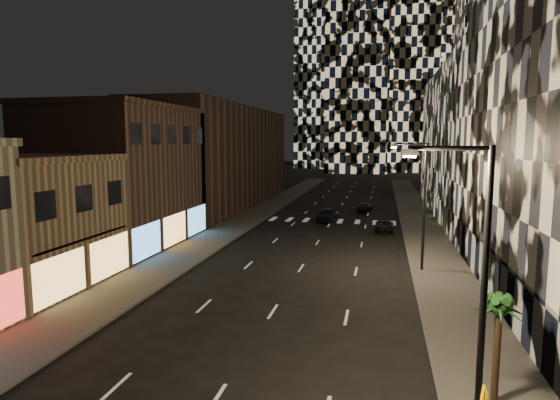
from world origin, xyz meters
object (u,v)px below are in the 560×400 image
at_px(streetlight_far, 421,197).
at_px(streetlight_near, 476,278).
at_px(car_dark_rightlane, 384,226).
at_px(palm_tree, 499,313).
at_px(car_dark_midlane, 327,215).
at_px(car_dark_oncoming, 365,207).

bearing_deg(streetlight_far, streetlight_near, -90.00).
relative_size(streetlight_far, car_dark_rightlane, 2.27).
bearing_deg(palm_tree, car_dark_rightlane, 96.60).
height_order(streetlight_far, car_dark_midlane, streetlight_far).
bearing_deg(car_dark_oncoming, palm_tree, 105.11).
distance_m(car_dark_oncoming, car_dark_rightlane, 14.09).
xyz_separation_m(car_dark_rightlane, palm_tree, (3.69, -31.84, 2.82)).
xyz_separation_m(car_dark_midlane, car_dark_oncoming, (4.00, 8.78, -0.18)).
bearing_deg(streetlight_far, palm_tree, -85.57).
xyz_separation_m(streetlight_near, palm_tree, (1.34, 2.73, -1.98)).
distance_m(streetlight_near, car_dark_rightlane, 34.98).
xyz_separation_m(streetlight_far, car_dark_oncoming, (-4.85, 28.43, -4.75)).
xyz_separation_m(streetlight_far, car_dark_rightlane, (-2.35, 14.57, -4.80)).
bearing_deg(streetlight_far, car_dark_oncoming, 99.69).
distance_m(car_dark_rightlane, palm_tree, 32.17).
bearing_deg(car_dark_oncoming, car_dark_rightlane, 107.64).
bearing_deg(streetlight_far, car_dark_rightlane, 99.15).
bearing_deg(car_dark_rightlane, car_dark_oncoming, 101.35).
height_order(streetlight_near, palm_tree, streetlight_near).
bearing_deg(car_dark_oncoming, streetlight_near, 103.12).
bearing_deg(streetlight_near, streetlight_far, 90.00).
bearing_deg(palm_tree, streetlight_far, 94.43).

